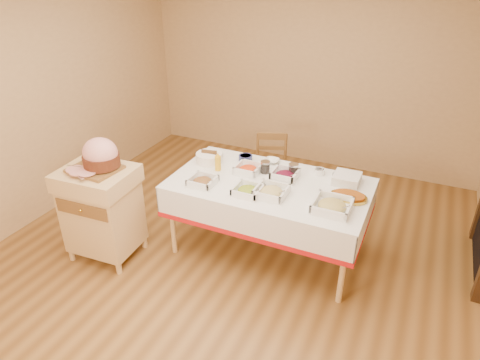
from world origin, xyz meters
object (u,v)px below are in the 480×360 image
object	(u,v)px
dining_table	(269,198)
preserve_jar_left	(265,168)
bread_basket	(209,157)
brass_platter	(349,197)
mustard_bottle	(218,162)
plate_stack	(347,179)
butcher_cart	(102,208)
dining_chair	(271,170)
preserve_jar_right	(293,170)
ham_on_board	(100,157)

from	to	relation	value
dining_table	preserve_jar_left	world-z (taller)	preserve_jar_left
bread_basket	preserve_jar_left	bearing A→B (deg)	1.66
brass_platter	dining_table	bearing A→B (deg)	-178.44
preserve_jar_left	bread_basket	size ratio (longest dim) A/B	0.45
mustard_bottle	plate_stack	xyz separation A→B (m)	(1.19, 0.26, -0.04)
preserve_jar_left	mustard_bottle	distance (m)	0.46
dining_table	bread_basket	distance (m)	0.76
butcher_cart	bread_basket	world-z (taller)	butcher_cart
dining_chair	mustard_bottle	xyz separation A→B (m)	(-0.24, -0.84, 0.41)
dining_table	preserve_jar_right	size ratio (longest dim) A/B	15.07
butcher_cart	plate_stack	bearing A→B (deg)	26.18
ham_on_board	plate_stack	xyz separation A→B (m)	(2.00, 0.97, -0.24)
bread_basket	mustard_bottle	bearing A→B (deg)	-37.64
dining_table	mustard_bottle	xyz separation A→B (m)	(-0.55, 0.03, 0.24)
dining_chair	plate_stack	size ratio (longest dim) A/B	3.51
butcher_cart	plate_stack	size ratio (longest dim) A/B	3.88
preserve_jar_right	mustard_bottle	xyz separation A→B (m)	(-0.70, -0.20, 0.03)
butcher_cart	plate_stack	xyz separation A→B (m)	(2.04, 1.00, 0.28)
mustard_bottle	plate_stack	size ratio (longest dim) A/B	0.78
butcher_cart	mustard_bottle	xyz separation A→B (m)	(0.85, 0.74, 0.32)
brass_platter	ham_on_board	bearing A→B (deg)	-161.55
preserve_jar_left	plate_stack	size ratio (longest dim) A/B	0.50
bread_basket	dining_table	bearing A→B (deg)	-12.57
dining_chair	brass_platter	distance (m)	1.39
dining_table	mustard_bottle	distance (m)	0.60
preserve_jar_left	preserve_jar_right	bearing A→B (deg)	11.50
plate_stack	brass_platter	bearing A→B (deg)	-74.13
preserve_jar_right	mustard_bottle	size ratio (longest dim) A/B	0.65
preserve_jar_right	plate_stack	bearing A→B (deg)	7.49
butcher_cart	bread_basket	distance (m)	1.14
preserve_jar_left	bread_basket	xyz separation A→B (m)	(-0.60, -0.02, -0.00)
preserve_jar_left	plate_stack	world-z (taller)	preserve_jar_left
bread_basket	plate_stack	world-z (taller)	bread_basket
dining_chair	preserve_jar_right	world-z (taller)	preserve_jar_right
mustard_bottle	brass_platter	bearing A→B (deg)	-0.59
dining_table	ham_on_board	world-z (taller)	ham_on_board
plate_stack	brass_platter	world-z (taller)	plate_stack
dining_chair	bread_basket	bearing A→B (deg)	-119.37
butcher_cart	dining_table	bearing A→B (deg)	26.85
preserve_jar_right	plate_stack	size ratio (longest dim) A/B	0.51
preserve_jar_left	preserve_jar_right	xyz separation A→B (m)	(0.27, 0.05, 0.00)
preserve_jar_right	brass_platter	size ratio (longest dim) A/B	0.38
dining_table	plate_stack	distance (m)	0.74
ham_on_board	preserve_jar_right	bearing A→B (deg)	31.00
dining_chair	preserve_jar_left	bearing A→B (deg)	-74.27
preserve_jar_right	bread_basket	bearing A→B (deg)	-175.28
mustard_bottle	preserve_jar_right	bearing A→B (deg)	15.78
mustard_bottle	bread_basket	world-z (taller)	mustard_bottle
ham_on_board	preserve_jar_left	bearing A→B (deg)	34.44
preserve_jar_left	brass_platter	xyz separation A→B (m)	(0.84, -0.16, -0.03)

